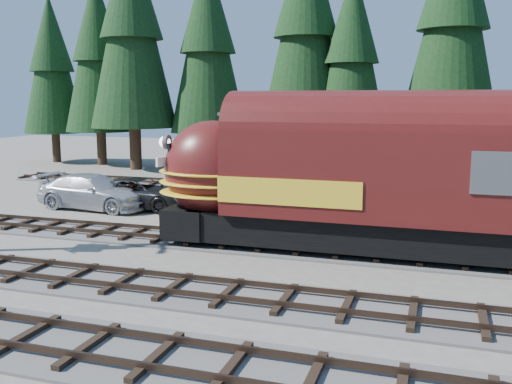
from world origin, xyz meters
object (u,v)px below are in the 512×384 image
(locomotive, at_px, (364,184))
(pickup_truck_b, at_px, (94,192))
(pickup_truck_a, at_px, (141,193))
(depot, at_px, (365,160))
(caboose, at_px, (277,152))

(locomotive, bearing_deg, pickup_truck_b, 162.33)
(pickup_truck_a, height_order, pickup_truck_b, pickup_truck_b)
(locomotive, bearing_deg, depot, 97.12)
(depot, xyz_separation_m, pickup_truck_a, (-11.87, -0.81, -2.13))
(pickup_truck_a, bearing_deg, pickup_truck_b, 109.46)
(depot, distance_m, pickup_truck_b, 14.48)
(depot, bearing_deg, locomotive, -82.88)
(locomotive, height_order, pickup_truck_b, locomotive)
(caboose, bearing_deg, locomotive, -62.14)
(caboose, bearing_deg, pickup_truck_b, -129.69)
(locomotive, xyz_separation_m, caboose, (-7.40, 14.00, -0.27))
(locomotive, relative_size, pickup_truck_b, 2.70)
(depot, relative_size, pickup_truck_b, 1.99)
(locomotive, distance_m, caboose, 15.84)
(pickup_truck_b, bearing_deg, locomotive, -104.14)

